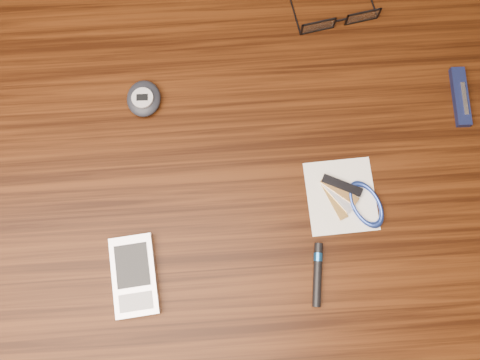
{
  "coord_description": "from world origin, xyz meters",
  "views": [
    {
      "loc": [
        0.04,
        -0.14,
        1.48
      ],
      "look_at": [
        0.05,
        0.04,
        0.76
      ],
      "focal_mm": 40.0,
      "sensor_mm": 36.0,
      "label": 1
    }
  ],
  "objects_px": {
    "eyeglasses": "(339,18)",
    "pocket_knife": "(460,97)",
    "pda_phone": "(134,276)",
    "pedometer": "(144,98)",
    "notepad_keys": "(354,200)",
    "desk": "(209,221)"
  },
  "relations": [
    {
      "from": "pda_phone",
      "to": "pedometer",
      "type": "height_order",
      "value": "pedometer"
    },
    {
      "from": "pda_phone",
      "to": "desk",
      "type": "bearing_deg",
      "value": 41.07
    },
    {
      "from": "pedometer",
      "to": "desk",
      "type": "bearing_deg",
      "value": -64.36
    },
    {
      "from": "desk",
      "to": "notepad_keys",
      "type": "bearing_deg",
      "value": -0.21
    },
    {
      "from": "desk",
      "to": "pedometer",
      "type": "xyz_separation_m",
      "value": [
        -0.08,
        0.17,
        0.11
      ]
    },
    {
      "from": "notepad_keys",
      "to": "pda_phone",
      "type": "bearing_deg",
      "value": -164.48
    },
    {
      "from": "eyeglasses",
      "to": "pocket_knife",
      "type": "xyz_separation_m",
      "value": [
        0.16,
        -0.14,
        -0.01
      ]
    },
    {
      "from": "pda_phone",
      "to": "pedometer",
      "type": "xyz_separation_m",
      "value": [
        0.02,
        0.25,
        0.0
      ]
    },
    {
      "from": "pedometer",
      "to": "notepad_keys",
      "type": "height_order",
      "value": "pedometer"
    },
    {
      "from": "desk",
      "to": "eyeglasses",
      "type": "distance_m",
      "value": 0.37
    },
    {
      "from": "eyeglasses",
      "to": "pda_phone",
      "type": "height_order",
      "value": "eyeglasses"
    },
    {
      "from": "pda_phone",
      "to": "pedometer",
      "type": "relative_size",
      "value": 1.92
    },
    {
      "from": "notepad_keys",
      "to": "pocket_knife",
      "type": "distance_m",
      "value": 0.22
    },
    {
      "from": "desk",
      "to": "pocket_knife",
      "type": "xyz_separation_m",
      "value": [
        0.38,
        0.14,
        0.11
      ]
    },
    {
      "from": "notepad_keys",
      "to": "desk",
      "type": "bearing_deg",
      "value": 179.79
    },
    {
      "from": "pda_phone",
      "to": "pocket_knife",
      "type": "relative_size",
      "value": 1.23
    },
    {
      "from": "eyeglasses",
      "to": "notepad_keys",
      "type": "relative_size",
      "value": 1.22
    },
    {
      "from": "eyeglasses",
      "to": "pedometer",
      "type": "distance_m",
      "value": 0.32
    },
    {
      "from": "pda_phone",
      "to": "notepad_keys",
      "type": "distance_m",
      "value": 0.32
    },
    {
      "from": "pda_phone",
      "to": "notepad_keys",
      "type": "bearing_deg",
      "value": 15.52
    },
    {
      "from": "desk",
      "to": "pda_phone",
      "type": "xyz_separation_m",
      "value": [
        -0.1,
        -0.09,
        0.11
      ]
    },
    {
      "from": "pedometer",
      "to": "notepad_keys",
      "type": "distance_m",
      "value": 0.33
    }
  ]
}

